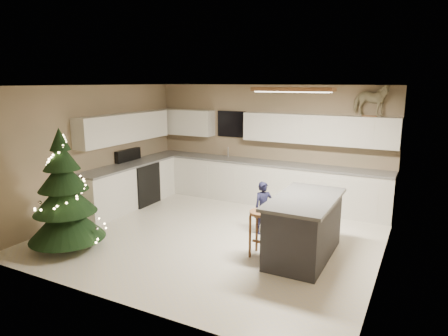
{
  "coord_description": "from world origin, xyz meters",
  "views": [
    {
      "loc": [
        3.2,
        -5.85,
        2.66
      ],
      "look_at": [
        0.0,
        0.35,
        1.15
      ],
      "focal_mm": 32.0,
      "sensor_mm": 36.0,
      "label": 1
    }
  ],
  "objects_px": {
    "christmas_tree": "(65,200)",
    "toddler": "(264,208)",
    "bar_stool": "(262,222)",
    "island": "(304,227)",
    "rocking_horse": "(371,100)"
  },
  "relations": [
    {
      "from": "island",
      "to": "rocking_horse",
      "type": "bearing_deg",
      "value": 78.26
    },
    {
      "from": "christmas_tree",
      "to": "toddler",
      "type": "height_order",
      "value": "christmas_tree"
    },
    {
      "from": "rocking_horse",
      "to": "toddler",
      "type": "bearing_deg",
      "value": 150.64
    },
    {
      "from": "christmas_tree",
      "to": "toddler",
      "type": "xyz_separation_m",
      "value": [
        2.57,
        2.08,
        -0.34
      ]
    },
    {
      "from": "bar_stool",
      "to": "toddler",
      "type": "relative_size",
      "value": 0.77
    },
    {
      "from": "island",
      "to": "rocking_horse",
      "type": "height_order",
      "value": "rocking_horse"
    },
    {
      "from": "bar_stool",
      "to": "christmas_tree",
      "type": "distance_m",
      "value": 3.14
    },
    {
      "from": "toddler",
      "to": "rocking_horse",
      "type": "xyz_separation_m",
      "value": [
        1.42,
        1.85,
        1.84
      ]
    },
    {
      "from": "christmas_tree",
      "to": "island",
      "type": "bearing_deg",
      "value": 22.7
    },
    {
      "from": "bar_stool",
      "to": "rocking_horse",
      "type": "xyz_separation_m",
      "value": [
        1.1,
        2.75,
        1.77
      ]
    },
    {
      "from": "island",
      "to": "bar_stool",
      "type": "distance_m",
      "value": 0.65
    },
    {
      "from": "christmas_tree",
      "to": "toddler",
      "type": "bearing_deg",
      "value": 38.91
    },
    {
      "from": "island",
      "to": "christmas_tree",
      "type": "bearing_deg",
      "value": -157.3
    },
    {
      "from": "bar_stool",
      "to": "rocking_horse",
      "type": "bearing_deg",
      "value": 68.2
    },
    {
      "from": "island",
      "to": "bar_stool",
      "type": "relative_size",
      "value": 2.35
    }
  ]
}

